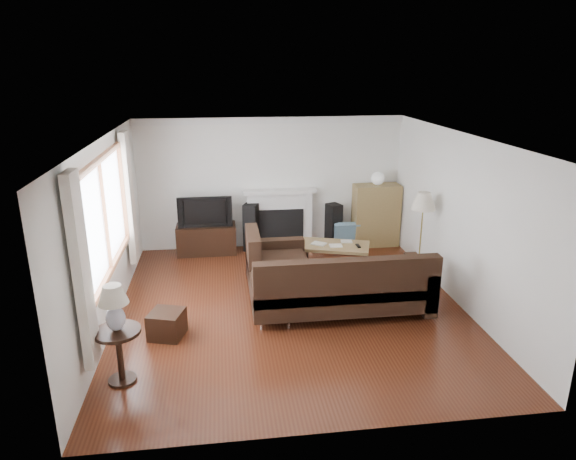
{
  "coord_description": "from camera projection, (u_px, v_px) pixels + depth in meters",
  "views": [
    {
      "loc": [
        -0.95,
        -6.81,
        3.43
      ],
      "look_at": [
        0.0,
        0.3,
        1.1
      ],
      "focal_mm": 32.0,
      "sensor_mm": 36.0,
      "label": 1
    }
  ],
  "objects": [
    {
      "name": "room",
      "position": [
        291.0,
        226.0,
        7.21
      ],
      "size": [
        5.1,
        5.6,
        2.54
      ],
      "color": "#502111",
      "rests_on": "ground"
    },
    {
      "name": "window",
      "position": [
        105.0,
        217.0,
        6.62
      ],
      "size": [
        0.12,
        2.74,
        1.54
      ],
      "primitive_type": "cube",
      "color": "brown",
      "rests_on": "room"
    },
    {
      "name": "curtain_near",
      "position": [
        82.0,
        272.0,
        5.24
      ],
      "size": [
        0.1,
        0.35,
        2.1
      ],
      "primitive_type": "cube",
      "color": "silver",
      "rests_on": "room"
    },
    {
      "name": "curtain_far",
      "position": [
        129.0,
        198.0,
        8.11
      ],
      "size": [
        0.1,
        0.35,
        2.1
      ],
      "primitive_type": "cube",
      "color": "silver",
      "rests_on": "room"
    },
    {
      "name": "fireplace",
      "position": [
        280.0,
        218.0,
        9.93
      ],
      "size": [
        1.4,
        0.26,
        1.15
      ],
      "primitive_type": "cube",
      "color": "white",
      "rests_on": "room"
    },
    {
      "name": "tv_stand",
      "position": [
        207.0,
        239.0,
        9.69
      ],
      "size": [
        1.1,
        0.49,
        0.55
      ],
      "primitive_type": "cube",
      "color": "black",
      "rests_on": "ground"
    },
    {
      "name": "television",
      "position": [
        205.0,
        210.0,
        9.51
      ],
      "size": [
        1.0,
        0.13,
        0.57
      ],
      "primitive_type": "imported",
      "color": "black",
      "rests_on": "tv_stand"
    },
    {
      "name": "speaker_left",
      "position": [
        252.0,
        227.0,
        9.79
      ],
      "size": [
        0.35,
        0.38,
        0.92
      ],
      "primitive_type": "cube",
      "rotation": [
        0.0,
        0.0,
        -0.38
      ],
      "color": "black",
      "rests_on": "ground"
    },
    {
      "name": "speaker_right",
      "position": [
        334.0,
        225.0,
        10.02
      ],
      "size": [
        0.32,
        0.35,
        0.85
      ],
      "primitive_type": "cube",
      "rotation": [
        0.0,
        0.0,
        0.38
      ],
      "color": "black",
      "rests_on": "ground"
    },
    {
      "name": "bookshelf",
      "position": [
        376.0,
        215.0,
        10.03
      ],
      "size": [
        0.88,
        0.42,
        1.21
      ],
      "primitive_type": "cube",
      "color": "olive",
      "rests_on": "ground"
    },
    {
      "name": "globe_lamp",
      "position": [
        378.0,
        179.0,
        9.81
      ],
      "size": [
        0.25,
        0.25,
        0.25
      ],
      "primitive_type": "sphere",
      "color": "white",
      "rests_on": "bookshelf"
    },
    {
      "name": "sectional_sofa",
      "position": [
        341.0,
        283.0,
        7.31
      ],
      "size": [
        2.77,
        2.02,
        0.89
      ],
      "primitive_type": "cube",
      "color": "black",
      "rests_on": "ground"
    },
    {
      "name": "coffee_table",
      "position": [
        334.0,
        257.0,
        8.92
      ],
      "size": [
        1.32,
        0.97,
        0.46
      ],
      "primitive_type": "cube",
      "rotation": [
        0.0,
        0.0,
        -0.31
      ],
      "color": "olive",
      "rests_on": "ground"
    },
    {
      "name": "footstool",
      "position": [
        167.0,
        324.0,
        6.73
      ],
      "size": [
        0.52,
        0.52,
        0.35
      ],
      "primitive_type": "cube",
      "rotation": [
        0.0,
        0.0,
        -0.29
      ],
      "color": "black",
      "rests_on": "ground"
    },
    {
      "name": "floor_lamp",
      "position": [
        421.0,
        238.0,
        8.3
      ],
      "size": [
        0.5,
        0.5,
        1.5
      ],
      "primitive_type": "cube",
      "rotation": [
        0.0,
        0.0,
        0.35
      ],
      "color": "#A18A38",
      "rests_on": "ground"
    },
    {
      "name": "side_table",
      "position": [
        120.0,
        356.0,
        5.73
      ],
      "size": [
        0.52,
        0.52,
        0.65
      ],
      "primitive_type": "cube",
      "color": "black",
      "rests_on": "ground"
    },
    {
      "name": "table_lamp",
      "position": [
        114.0,
        308.0,
        5.55
      ],
      "size": [
        0.33,
        0.33,
        0.53
      ],
      "primitive_type": "cube",
      "color": "silver",
      "rests_on": "side_table"
    }
  ]
}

